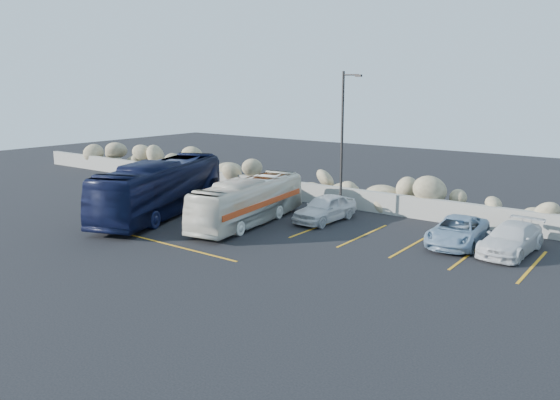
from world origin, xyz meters
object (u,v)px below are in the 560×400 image
Objects in this scene: car_a at (325,208)px; lamppost at (343,141)px; tour_coach at (161,188)px; car_c at (511,239)px; car_d at (457,231)px; vintage_bus at (248,201)px.

lamppost is at bearing 76.42° from car_a.
car_c is (17.93, 4.32, -0.90)m from tour_coach.
car_d is at bearing -10.01° from lamppost.
vintage_bus reaches higher than car_d.
car_c is (9.30, -1.13, -3.65)m from lamppost.
lamppost is 1.87× the size of car_a.
car_a is (8.29, 4.30, -0.82)m from tour_coach.
car_a is at bearing -106.35° from lamppost.
car_c is 0.98× the size of car_d.
tour_coach is at bearing -149.83° from car_a.
vintage_bus is 4.19m from car_a.
tour_coach is 2.60× the size of car_a.
lamppost is 1.75× the size of car_d.
lamppost is at bearing 11.99° from tour_coach.
vintage_bus is at bearing -133.37° from car_a.
car_d is (7.28, -0.07, -0.09)m from car_a.
vintage_bus is 12.99m from car_c.
lamppost is 6.08m from vintage_bus.
vintage_bus is at bearing -5.34° from tour_coach.
tour_coach is 16.16m from car_d.
tour_coach is at bearing -147.73° from lamppost.
tour_coach is 2.43× the size of car_d.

